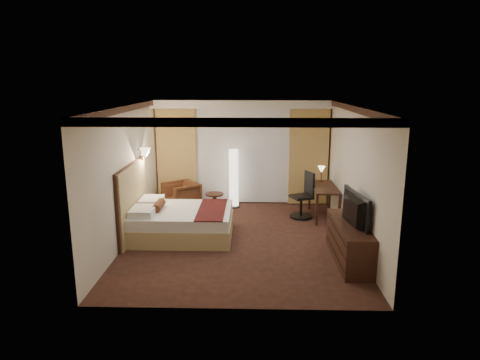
{
  "coord_description": "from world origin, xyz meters",
  "views": [
    {
      "loc": [
        0.23,
        -8.26,
        3.17
      ],
      "look_at": [
        0.0,
        0.4,
        1.15
      ],
      "focal_mm": 32.0,
      "sensor_mm": 36.0,
      "label": 1
    }
  ],
  "objects_px": {
    "floor_lamp": "(234,178)",
    "television": "(350,205)",
    "armchair": "(181,195)",
    "side_table": "(215,203)",
    "desk": "(324,202)",
    "bed": "(183,223)",
    "office_chair": "(301,195)",
    "dresser": "(349,242)"
  },
  "relations": [
    {
      "from": "desk",
      "to": "television",
      "type": "distance_m",
      "value": 2.59
    },
    {
      "from": "floor_lamp",
      "to": "dresser",
      "type": "distance_m",
      "value": 3.98
    },
    {
      "from": "office_chair",
      "to": "television",
      "type": "bearing_deg",
      "value": -99.73
    },
    {
      "from": "armchair",
      "to": "desk",
      "type": "xyz_separation_m",
      "value": [
        3.46,
        -0.49,
        -0.01
      ]
    },
    {
      "from": "bed",
      "to": "television",
      "type": "relative_size",
      "value": 1.74
    },
    {
      "from": "bed",
      "to": "television",
      "type": "distance_m",
      "value": 3.42
    },
    {
      "from": "desk",
      "to": "floor_lamp",
      "type": "bearing_deg",
      "value": 160.08
    },
    {
      "from": "armchair",
      "to": "dresser",
      "type": "xyz_separation_m",
      "value": [
        3.51,
        -3.0,
        -0.04
      ]
    },
    {
      "from": "dresser",
      "to": "floor_lamp",
      "type": "bearing_deg",
      "value": 123.9
    },
    {
      "from": "floor_lamp",
      "to": "bed",
      "type": "bearing_deg",
      "value": -114.18
    },
    {
      "from": "armchair",
      "to": "dresser",
      "type": "relative_size",
      "value": 0.43
    },
    {
      "from": "office_chair",
      "to": "dresser",
      "type": "xyz_separation_m",
      "value": [
        0.59,
        -2.45,
        -0.2
      ]
    },
    {
      "from": "office_chair",
      "to": "dresser",
      "type": "bearing_deg",
      "value": -99.07
    },
    {
      "from": "desk",
      "to": "television",
      "type": "relative_size",
      "value": 1.13
    },
    {
      "from": "bed",
      "to": "side_table",
      "type": "xyz_separation_m",
      "value": [
        0.52,
        1.67,
        -0.05
      ]
    },
    {
      "from": "desk",
      "to": "armchair",
      "type": "bearing_deg",
      "value": 171.93
    },
    {
      "from": "armchair",
      "to": "side_table",
      "type": "height_order",
      "value": "armchair"
    },
    {
      "from": "desk",
      "to": "dresser",
      "type": "height_order",
      "value": "desk"
    },
    {
      "from": "floor_lamp",
      "to": "office_chair",
      "type": "distance_m",
      "value": 1.83
    },
    {
      "from": "floor_lamp",
      "to": "television",
      "type": "distance_m",
      "value": 3.95
    },
    {
      "from": "floor_lamp",
      "to": "television",
      "type": "relative_size",
      "value": 1.29
    },
    {
      "from": "television",
      "to": "office_chair",
      "type": "bearing_deg",
      "value": 5.31
    },
    {
      "from": "armchair",
      "to": "desk",
      "type": "distance_m",
      "value": 3.5
    },
    {
      "from": "office_chair",
      "to": "desk",
      "type": "bearing_deg",
      "value": -17.18
    },
    {
      "from": "office_chair",
      "to": "floor_lamp",
      "type": "bearing_deg",
      "value": 130.33
    },
    {
      "from": "side_table",
      "to": "dresser",
      "type": "height_order",
      "value": "dresser"
    },
    {
      "from": "side_table",
      "to": "desk",
      "type": "bearing_deg",
      "value": -6.29
    },
    {
      "from": "floor_lamp",
      "to": "armchair",
      "type": "bearing_deg",
      "value": -167.43
    },
    {
      "from": "office_chair",
      "to": "side_table",
      "type": "bearing_deg",
      "value": 148.24
    },
    {
      "from": "floor_lamp",
      "to": "dresser",
      "type": "bearing_deg",
      "value": -56.1
    },
    {
      "from": "side_table",
      "to": "office_chair",
      "type": "relative_size",
      "value": 0.44
    },
    {
      "from": "bed",
      "to": "desk",
      "type": "xyz_separation_m",
      "value": [
        3.13,
        1.38,
        0.08
      ]
    },
    {
      "from": "desk",
      "to": "office_chair",
      "type": "bearing_deg",
      "value": -174.68
    },
    {
      "from": "floor_lamp",
      "to": "desk",
      "type": "relative_size",
      "value": 1.14
    },
    {
      "from": "armchair",
      "to": "side_table",
      "type": "distance_m",
      "value": 0.89
    },
    {
      "from": "armchair",
      "to": "television",
      "type": "xyz_separation_m",
      "value": [
        3.48,
        -3.0,
        0.65
      ]
    },
    {
      "from": "bed",
      "to": "floor_lamp",
      "type": "height_order",
      "value": "floor_lamp"
    },
    {
      "from": "armchair",
      "to": "bed",
      "type": "bearing_deg",
      "value": -26.88
    },
    {
      "from": "floor_lamp",
      "to": "office_chair",
      "type": "bearing_deg",
      "value": -27.16
    },
    {
      "from": "bed",
      "to": "office_chair",
      "type": "height_order",
      "value": "office_chair"
    },
    {
      "from": "bed",
      "to": "side_table",
      "type": "distance_m",
      "value": 1.74
    },
    {
      "from": "armchair",
      "to": "side_table",
      "type": "xyz_separation_m",
      "value": [
        0.85,
        -0.2,
        -0.15
      ]
    }
  ]
}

